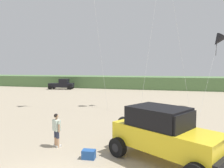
{
  "coord_description": "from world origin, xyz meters",
  "views": [
    {
      "loc": [
        3.89,
        -5.6,
        3.85
      ],
      "look_at": [
        1.14,
        4.33,
        3.12
      ],
      "focal_mm": 33.74,
      "sensor_mm": 36.0,
      "label": 1
    }
  ],
  "objects_px": {
    "distant_pickup": "(62,84)",
    "kite_yellow_diamond": "(218,41)",
    "person_watching": "(57,128)",
    "jeep": "(164,133)",
    "cooler_box": "(89,154)"
  },
  "relations": [
    {
      "from": "distant_pickup",
      "to": "kite_yellow_diamond",
      "type": "relative_size",
      "value": 0.65
    },
    {
      "from": "cooler_box",
      "to": "distant_pickup",
      "type": "distance_m",
      "value": 32.8
    },
    {
      "from": "jeep",
      "to": "person_watching",
      "type": "relative_size",
      "value": 2.98
    },
    {
      "from": "person_watching",
      "to": "kite_yellow_diamond",
      "type": "distance_m",
      "value": 18.0
    },
    {
      "from": "cooler_box",
      "to": "distant_pickup",
      "type": "height_order",
      "value": "distant_pickup"
    },
    {
      "from": "kite_yellow_diamond",
      "to": "jeep",
      "type": "bearing_deg",
      "value": -108.32
    },
    {
      "from": "jeep",
      "to": "distant_pickup",
      "type": "height_order",
      "value": "jeep"
    },
    {
      "from": "jeep",
      "to": "kite_yellow_diamond",
      "type": "bearing_deg",
      "value": 71.68
    },
    {
      "from": "jeep",
      "to": "kite_yellow_diamond",
      "type": "height_order",
      "value": "kite_yellow_diamond"
    },
    {
      "from": "person_watching",
      "to": "kite_yellow_diamond",
      "type": "height_order",
      "value": "kite_yellow_diamond"
    },
    {
      "from": "jeep",
      "to": "cooler_box",
      "type": "relative_size",
      "value": 8.89
    },
    {
      "from": "person_watching",
      "to": "distant_pickup",
      "type": "bearing_deg",
      "value": 118.32
    },
    {
      "from": "person_watching",
      "to": "cooler_box",
      "type": "height_order",
      "value": "person_watching"
    },
    {
      "from": "distant_pickup",
      "to": "person_watching",
      "type": "bearing_deg",
      "value": -61.68
    },
    {
      "from": "person_watching",
      "to": "cooler_box",
      "type": "bearing_deg",
      "value": -23.27
    }
  ]
}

